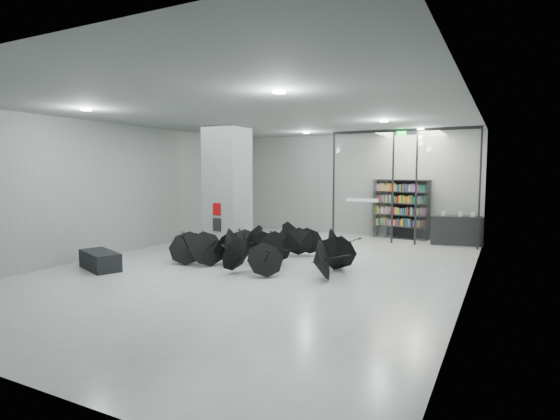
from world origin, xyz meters
The scene contains 10 objects.
room centered at (0.00, 0.00, 2.84)m, with size 14.00×14.02×4.01m.
column centered at (-2.50, 2.00, 2.00)m, with size 1.20×1.20×4.00m, color slate.
fire_cabinet centered at (-2.50, 1.38, 1.35)m, with size 0.28×0.04×0.38m, color #A50A07.
info_panel centered at (-2.50, 1.38, 0.85)m, with size 0.30×0.03×0.42m, color black.
exit_sign centered at (2.40, 5.30, 3.82)m, with size 0.30×0.06×0.15m, color #0CE533.
glass_partition centered at (2.39, 5.50, 2.18)m, with size 5.06×0.08×4.00m.
bench centered at (-3.69, -2.18, 0.23)m, with size 1.46×0.62×0.47m, color black.
bookshelf centered at (2.16, 6.75, 1.12)m, with size 2.03×0.41×2.23m, color black, non-canonical shape.
shop_counter centered at (4.17, 6.19, 0.50)m, with size 1.67×0.67×1.00m, color black.
umbrella_cluster centered at (-0.13, 0.42, 0.30)m, with size 5.50×4.20×1.25m.
Camera 1 is at (5.68, -10.13, 2.57)m, focal length 28.37 mm.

